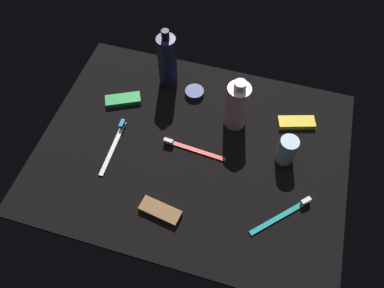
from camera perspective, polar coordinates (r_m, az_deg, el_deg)
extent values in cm
cube|color=black|center=(102.88, 0.00, -1.08)|extent=(84.00, 64.00, 1.20)
cylinder|color=#1E1E44|center=(111.72, -3.81, 12.58)|extent=(5.55, 5.55, 16.98)
cylinder|color=black|center=(104.98, -4.13, 16.40)|extent=(2.20, 2.20, 2.80)
cylinder|color=silver|center=(102.58, 6.89, 5.81)|extent=(6.34, 6.34, 14.63)
cylinder|color=silver|center=(96.17, 7.41, 8.91)|extent=(3.20, 3.20, 2.20)
cylinder|color=silver|center=(100.43, 14.34, -0.92)|extent=(4.90, 4.90, 8.54)
cube|color=white|center=(104.56, -12.04, -0.51)|extent=(1.64, 18.02, 0.90)
cube|color=#338CCC|center=(107.27, -10.70, 3.07)|extent=(1.16, 2.63, 1.20)
cube|color=teal|center=(95.75, 13.45, -10.74)|extent=(13.51, 13.64, 0.90)
cube|color=white|center=(97.87, 17.08, -8.35)|extent=(2.61, 2.62, 1.20)
cube|color=red|center=(101.63, 0.30, -1.09)|extent=(18.04, 2.62, 0.90)
cube|color=white|center=(102.36, -3.63, 0.49)|extent=(2.68, 1.30, 1.20)
cube|color=yellow|center=(110.75, 15.74, 3.21)|extent=(11.11, 6.84, 1.50)
cube|color=green|center=(113.60, -10.54, 6.70)|extent=(11.10, 8.12, 1.50)
cube|color=brown|center=(93.75, -4.90, -10.20)|extent=(10.90, 5.60, 1.50)
cylinder|color=navy|center=(113.48, 0.38, 7.94)|extent=(5.67, 5.67, 1.62)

